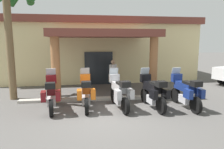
% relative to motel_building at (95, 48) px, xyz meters
% --- Properties ---
extents(ground_plane, '(80.00, 80.00, 0.00)m').
position_rel_motel_building_xyz_m(ground_plane, '(0.12, -8.85, -2.21)').
color(ground_plane, '#514F4C').
extents(motel_building, '(14.59, 10.57, 4.35)m').
position_rel_motel_building_xyz_m(motel_building, '(0.00, 0.00, 0.00)').
color(motel_building, beige).
rests_on(motel_building, ground_plane).
extents(motorcycle_maroon, '(0.80, 2.21, 1.61)m').
position_rel_motel_building_xyz_m(motorcycle_maroon, '(-2.09, -7.80, -1.51)').
color(motorcycle_maroon, black).
rests_on(motorcycle_maroon, ground_plane).
extents(motorcycle_orange, '(0.71, 2.21, 1.61)m').
position_rel_motel_building_xyz_m(motorcycle_orange, '(-0.71, -7.73, -1.51)').
color(motorcycle_orange, black).
rests_on(motorcycle_orange, ground_plane).
extents(motorcycle_silver, '(0.83, 2.21, 1.61)m').
position_rel_motel_building_xyz_m(motorcycle_silver, '(0.68, -7.89, -1.51)').
color(motorcycle_silver, black).
rests_on(motorcycle_silver, ground_plane).
extents(motorcycle_black, '(0.80, 2.21, 1.61)m').
position_rel_motel_building_xyz_m(motorcycle_black, '(2.06, -8.04, -1.51)').
color(motorcycle_black, black).
rests_on(motorcycle_black, ground_plane).
extents(motorcycle_blue, '(0.74, 2.21, 1.61)m').
position_rel_motel_building_xyz_m(motorcycle_blue, '(3.45, -8.14, -1.51)').
color(motorcycle_blue, black).
rests_on(motorcycle_blue, ground_plane).
extents(pedestrian, '(0.45, 0.35, 1.74)m').
position_rel_motel_building_xyz_m(pedestrian, '(0.82, -4.69, -1.20)').
color(pedestrian, black).
rests_on(pedestrian, ground_plane).
extents(palm_tree_roadside, '(2.71, 2.71, 5.79)m').
position_rel_motel_building_xyz_m(palm_tree_roadside, '(-4.18, -5.88, 2.19)').
color(palm_tree_roadside, brown).
rests_on(palm_tree_roadside, ground_plane).
extents(curb_strip, '(8.92, 0.36, 0.12)m').
position_rel_motel_building_xyz_m(curb_strip, '(0.68, -6.54, -2.15)').
color(curb_strip, '#ADA89E').
rests_on(curb_strip, ground_plane).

